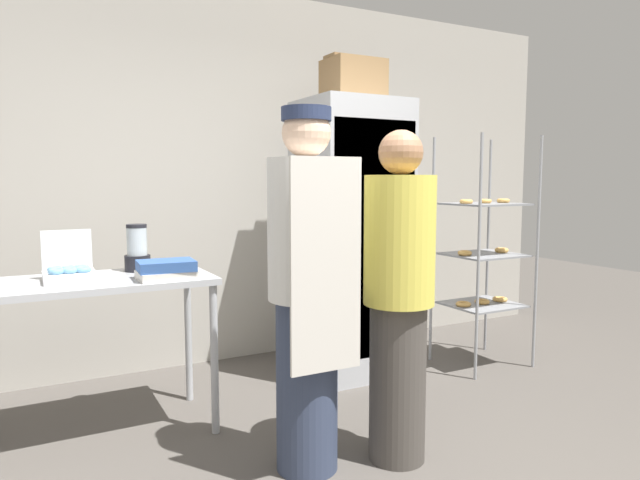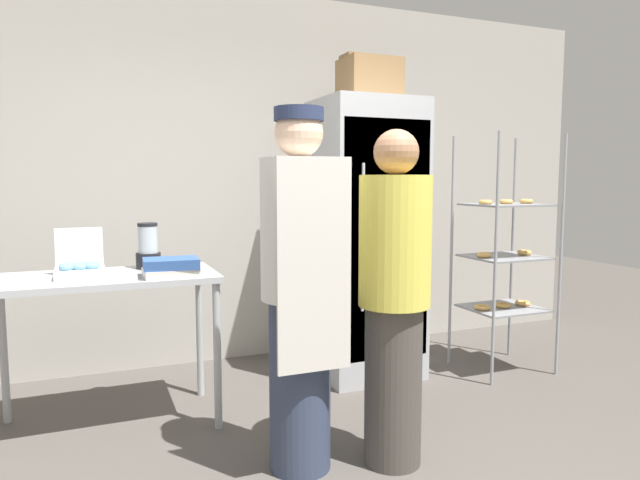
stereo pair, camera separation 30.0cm
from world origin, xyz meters
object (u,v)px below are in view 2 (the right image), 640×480
(cardboard_storage_box, at_px, (369,80))
(person_customer, at_px, (394,297))
(binder_stack, at_px, (171,267))
(person_baker, at_px, (300,286))
(donut_box, at_px, (80,268))
(refrigerator, at_px, (366,239))
(blender_pitcher, at_px, (148,248))
(baking_rack, at_px, (504,257))

(cardboard_storage_box, height_order, person_customer, cardboard_storage_box)
(binder_stack, distance_m, person_customer, 1.26)
(binder_stack, distance_m, person_baker, 0.86)
(donut_box, xyz_separation_m, binder_stack, (0.47, -0.18, 0.00))
(person_customer, bearing_deg, cardboard_storage_box, 68.04)
(refrigerator, height_order, cardboard_storage_box, cardboard_storage_box)
(blender_pitcher, xyz_separation_m, person_baker, (0.60, -1.04, -0.09))
(blender_pitcher, distance_m, cardboard_storage_box, 1.95)
(refrigerator, distance_m, cardboard_storage_box, 1.15)
(person_customer, bearing_deg, baking_rack, 32.68)
(person_baker, bearing_deg, donut_box, 138.53)
(blender_pitcher, bearing_deg, cardboard_storage_box, 6.31)
(donut_box, bearing_deg, refrigerator, 8.10)
(donut_box, height_order, blender_pitcher, blender_pitcher)
(binder_stack, bearing_deg, baking_rack, 3.04)
(baking_rack, distance_m, binder_stack, 2.43)
(refrigerator, bearing_deg, baking_rack, -17.89)
(refrigerator, relative_size, cardboard_storage_box, 4.86)
(blender_pitcher, height_order, person_customer, person_customer)
(person_baker, bearing_deg, refrigerator, 50.77)
(baking_rack, xyz_separation_m, donut_box, (-2.89, 0.05, 0.08))
(binder_stack, bearing_deg, person_baker, -53.57)
(refrigerator, distance_m, donut_box, 1.93)
(refrigerator, xyz_separation_m, cardboard_storage_box, (0.06, 0.08, 1.15))
(person_baker, bearing_deg, blender_pitcher, 119.75)
(refrigerator, relative_size, donut_box, 7.47)
(donut_box, bearing_deg, blender_pitcher, 24.80)
(cardboard_storage_box, bearing_deg, person_baker, -129.05)
(blender_pitcher, height_order, person_baker, person_baker)
(cardboard_storage_box, bearing_deg, refrigerator, -126.43)
(refrigerator, height_order, person_customer, refrigerator)
(donut_box, relative_size, person_customer, 0.16)
(person_baker, height_order, person_customer, person_baker)
(person_customer, bearing_deg, donut_box, 145.31)
(refrigerator, distance_m, person_baker, 1.47)
(refrigerator, xyz_separation_m, person_baker, (-0.93, -1.14, -0.08))
(donut_box, height_order, person_customer, person_customer)
(baking_rack, bearing_deg, person_customer, -147.32)
(refrigerator, bearing_deg, binder_stack, -162.73)
(baking_rack, height_order, binder_stack, baking_rack)
(binder_stack, height_order, cardboard_storage_box, cardboard_storage_box)
(donut_box, xyz_separation_m, blender_pitcher, (0.38, 0.18, 0.07))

